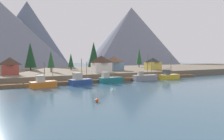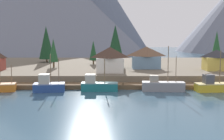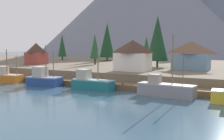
{
  "view_description": "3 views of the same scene",
  "coord_description": "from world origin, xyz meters",
  "px_view_note": "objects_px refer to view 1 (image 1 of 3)",
  "views": [
    {
      "loc": [
        -33.18,
        -62.86,
        8.63
      ],
      "look_at": [
        1.71,
        3.28,
        3.86
      ],
      "focal_mm": 33.63,
      "sensor_mm": 36.0,
      "label": 1
    },
    {
      "loc": [
        1.52,
        -65.57,
        12.27
      ],
      "look_at": [
        1.58,
        3.42,
        4.0
      ],
      "focal_mm": 47.9,
      "sensor_mm": 36.0,
      "label": 2
    },
    {
      "loc": [
        26.9,
        -45.23,
        8.38
      ],
      "look_at": [
        0.14,
        3.28,
        3.24
      ],
      "focal_mm": 46.45,
      "sensor_mm": 36.0,
      "label": 3
    }
  ],
  "objects_px": {
    "house_red": "(10,66)",
    "conifer_near_left": "(139,56)",
    "house_yellow": "(153,64)",
    "conifer_near_right": "(30,55)",
    "fishing_boat_yellow": "(169,76)",
    "house_blue": "(114,63)",
    "conifer_back_left": "(71,60)",
    "fishing_boat_blue": "(80,81)",
    "fishing_boat_teal": "(110,79)",
    "fishing_boat_grey": "(145,77)",
    "fishing_boat_orange": "(43,83)",
    "conifer_mid_right": "(94,55)",
    "channel_buoy": "(97,100)",
    "conifer_back_right": "(51,59)",
    "house_white": "(101,64)"
  },
  "relations": [
    {
      "from": "conifer_back_left",
      "to": "channel_buoy",
      "type": "distance_m",
      "value": 60.84
    },
    {
      "from": "fishing_boat_blue",
      "to": "conifer_near_right",
      "type": "bearing_deg",
      "value": 95.78
    },
    {
      "from": "house_red",
      "to": "conifer_near_left",
      "type": "xyz_separation_m",
      "value": [
        68.29,
        22.11,
        3.37
      ]
    },
    {
      "from": "house_blue",
      "to": "conifer_back_left",
      "type": "relative_size",
      "value": 1.07
    },
    {
      "from": "conifer_near_left",
      "to": "conifer_back_left",
      "type": "xyz_separation_m",
      "value": [
        -42.16,
        -5.14,
        -1.92
      ]
    },
    {
      "from": "fishing_boat_yellow",
      "to": "conifer_near_right",
      "type": "height_order",
      "value": "conifer_near_right"
    },
    {
      "from": "conifer_near_right",
      "to": "fishing_boat_yellow",
      "type": "bearing_deg",
      "value": -42.43
    },
    {
      "from": "house_yellow",
      "to": "conifer_near_left",
      "type": "bearing_deg",
      "value": 70.9
    },
    {
      "from": "house_white",
      "to": "conifer_back_left",
      "type": "xyz_separation_m",
      "value": [
        -5.63,
        21.55,
        1.14
      ]
    },
    {
      "from": "fishing_boat_grey",
      "to": "conifer_back_right",
      "type": "distance_m",
      "value": 37.68
    },
    {
      "from": "fishing_boat_blue",
      "to": "conifer_near_left",
      "type": "distance_m",
      "value": 64.1
    },
    {
      "from": "fishing_boat_orange",
      "to": "fishing_boat_yellow",
      "type": "height_order",
      "value": "fishing_boat_yellow"
    },
    {
      "from": "house_blue",
      "to": "house_red",
      "type": "height_order",
      "value": "house_blue"
    },
    {
      "from": "fishing_boat_teal",
      "to": "conifer_mid_right",
      "type": "xyz_separation_m",
      "value": [
        4.01,
        23.42,
        8.32
      ]
    },
    {
      "from": "fishing_boat_yellow",
      "to": "house_red",
      "type": "height_order",
      "value": "fishing_boat_yellow"
    },
    {
      "from": "fishing_boat_yellow",
      "to": "house_yellow",
      "type": "relative_size",
      "value": 1.34
    },
    {
      "from": "house_blue",
      "to": "conifer_near_right",
      "type": "bearing_deg",
      "value": 148.87
    },
    {
      "from": "fishing_boat_blue",
      "to": "fishing_boat_teal",
      "type": "bearing_deg",
      "value": -3.02
    },
    {
      "from": "house_blue",
      "to": "fishing_boat_yellow",
      "type": "bearing_deg",
      "value": -60.03
    },
    {
      "from": "fishing_boat_grey",
      "to": "conifer_back_right",
      "type": "relative_size",
      "value": 1.15
    },
    {
      "from": "house_yellow",
      "to": "conifer_near_left",
      "type": "distance_m",
      "value": 23.64
    },
    {
      "from": "fishing_boat_blue",
      "to": "house_red",
      "type": "relative_size",
      "value": 1.35
    },
    {
      "from": "conifer_near_right",
      "to": "fishing_boat_teal",
      "type": "bearing_deg",
      "value": -63.84
    },
    {
      "from": "fishing_boat_orange",
      "to": "house_red",
      "type": "height_order",
      "value": "house_red"
    },
    {
      "from": "fishing_boat_teal",
      "to": "house_blue",
      "type": "distance_m",
      "value": 24.87
    },
    {
      "from": "fishing_boat_teal",
      "to": "conifer_back_right",
      "type": "distance_m",
      "value": 28.47
    },
    {
      "from": "fishing_boat_grey",
      "to": "conifer_back_right",
      "type": "xyz_separation_m",
      "value": [
        -28.25,
        24.09,
        6.4
      ]
    },
    {
      "from": "conifer_near_right",
      "to": "fishing_boat_orange",
      "type": "bearing_deg",
      "value": -92.26
    },
    {
      "from": "house_blue",
      "to": "conifer_near_left",
      "type": "height_order",
      "value": "conifer_near_left"
    },
    {
      "from": "fishing_boat_blue",
      "to": "house_blue",
      "type": "bearing_deg",
      "value": 35.68
    },
    {
      "from": "conifer_near_right",
      "to": "conifer_back_left",
      "type": "relative_size",
      "value": 1.63
    },
    {
      "from": "house_blue",
      "to": "conifer_back_left",
      "type": "distance_m",
      "value": 20.54
    },
    {
      "from": "conifer_near_right",
      "to": "conifer_back_right",
      "type": "bearing_deg",
      "value": -71.14
    },
    {
      "from": "fishing_boat_teal",
      "to": "conifer_near_left",
      "type": "height_order",
      "value": "conifer_near_left"
    },
    {
      "from": "house_blue",
      "to": "channel_buoy",
      "type": "xyz_separation_m",
      "value": [
        -28.65,
        -46.16,
        -5.38
      ]
    },
    {
      "from": "fishing_boat_teal",
      "to": "house_red",
      "type": "xyz_separation_m",
      "value": [
        -29.21,
        16.83,
        4.3
      ]
    },
    {
      "from": "fishing_boat_blue",
      "to": "fishing_boat_grey",
      "type": "height_order",
      "value": "fishing_boat_grey"
    },
    {
      "from": "fishing_boat_orange",
      "to": "channel_buoy",
      "type": "xyz_separation_m",
      "value": [
        5.74,
        -24.63,
        -0.79
      ]
    },
    {
      "from": "conifer_mid_right",
      "to": "conifer_back_left",
      "type": "xyz_separation_m",
      "value": [
        -7.1,
        10.38,
        -2.58
      ]
    },
    {
      "from": "conifer_near_right",
      "to": "conifer_back_right",
      "type": "distance_m",
      "value": 17.83
    },
    {
      "from": "fishing_boat_teal",
      "to": "fishing_boat_yellow",
      "type": "relative_size",
      "value": 0.89
    },
    {
      "from": "fishing_boat_yellow",
      "to": "conifer_back_left",
      "type": "distance_m",
      "value": 44.93
    },
    {
      "from": "conifer_near_right",
      "to": "conifer_back_right",
      "type": "height_order",
      "value": "conifer_near_right"
    },
    {
      "from": "conifer_near_right",
      "to": "house_yellow",
      "type": "bearing_deg",
      "value": -24.83
    },
    {
      "from": "fishing_boat_yellow",
      "to": "fishing_boat_blue",
      "type": "bearing_deg",
      "value": 173.99
    },
    {
      "from": "house_yellow",
      "to": "channel_buoy",
      "type": "distance_m",
      "value": 63.56
    },
    {
      "from": "fishing_boat_orange",
      "to": "house_red",
      "type": "distance_m",
      "value": 19.61
    },
    {
      "from": "fishing_boat_yellow",
      "to": "fishing_boat_teal",
      "type": "bearing_deg",
      "value": 172.42
    },
    {
      "from": "conifer_back_left",
      "to": "fishing_boat_grey",
      "type": "bearing_deg",
      "value": -63.32
    },
    {
      "from": "house_yellow",
      "to": "conifer_mid_right",
      "type": "distance_m",
      "value": 28.5
    }
  ]
}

